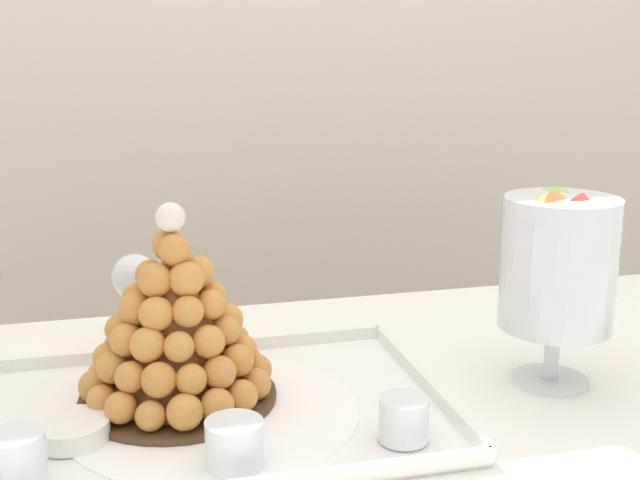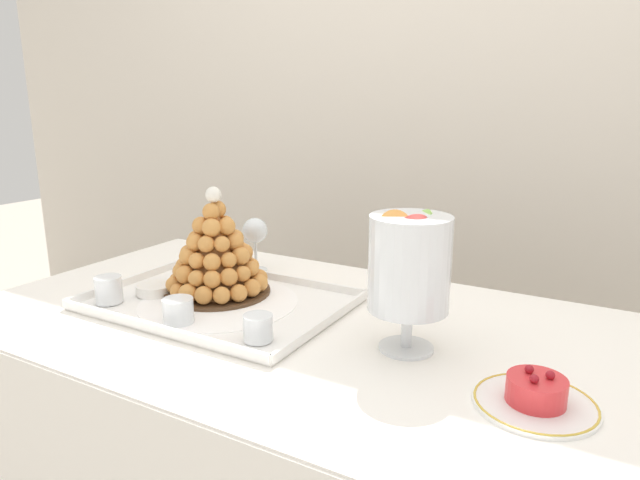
{
  "view_description": "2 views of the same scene",
  "coord_description": "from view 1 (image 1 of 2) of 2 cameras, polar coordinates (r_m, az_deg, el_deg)",
  "views": [
    {
      "loc": [
        -0.37,
        -0.92,
        1.21
      ],
      "look_at": [
        -0.13,
        0.03,
        0.96
      ],
      "focal_mm": 45.2,
      "sensor_mm": 36.0,
      "label": 1
    },
    {
      "loc": [
        0.51,
        -0.93,
        1.21
      ],
      "look_at": [
        -0.05,
        0.05,
        0.93
      ],
      "focal_mm": 31.21,
      "sensor_mm": 36.0,
      "label": 2
    }
  ],
  "objects": [
    {
      "name": "buffet_table",
      "position": [
        1.14,
        7.0,
        -15.42
      ],
      "size": [
        1.6,
        0.8,
        0.76
      ],
      "color": "brown",
      "rests_on": "ground_plane"
    },
    {
      "name": "wine_glass",
      "position": [
        1.21,
        -12.97,
        -2.82
      ],
      "size": [
        0.07,
        0.07,
        0.15
      ],
      "color": "silver",
      "rests_on": "buffet_table"
    },
    {
      "name": "macaron_goblet",
      "position": [
        1.09,
        16.51,
        -1.77
      ],
      "size": [
        0.15,
        0.15,
        0.27
      ],
      "color": "white",
      "rests_on": "buffet_table"
    },
    {
      "name": "backdrop_wall",
      "position": [
        1.99,
        -3.59,
        15.11
      ],
      "size": [
        4.8,
        0.1,
        2.5
      ],
      "primitive_type": "cube",
      "color": "silver",
      "rests_on": "ground_plane"
    },
    {
      "name": "dessert_cup_mid_left",
      "position": [
        0.88,
        -6.08,
        -14.24
      ],
      "size": [
        0.06,
        0.06,
        0.05
      ],
      "color": "silver",
      "rests_on": "serving_tray"
    },
    {
      "name": "serving_tray",
      "position": [
        1.01,
        -7.56,
        -12.03
      ],
      "size": [
        0.56,
        0.4,
        0.02
      ],
      "color": "white",
      "rests_on": "buffet_table"
    },
    {
      "name": "dessert_cup_left",
      "position": [
        0.89,
        -20.65,
        -14.54
      ],
      "size": [
        0.06,
        0.06,
        0.06
      ],
      "color": "silver",
      "rests_on": "serving_tray"
    },
    {
      "name": "creme_brulee_ramekin",
      "position": [
        0.97,
        -17.22,
        -12.68
      ],
      "size": [
        0.09,
        0.09,
        0.02
      ],
      "color": "white",
      "rests_on": "serving_tray"
    },
    {
      "name": "dessert_cup_centre",
      "position": [
        0.93,
        5.93,
        -12.6
      ],
      "size": [
        0.06,
        0.06,
        0.05
      ],
      "color": "silver",
      "rests_on": "serving_tray"
    },
    {
      "name": "croquembouche",
      "position": [
        1.01,
        -10.18,
        -6.12
      ],
      "size": [
        0.25,
        0.25,
        0.25
      ],
      "color": "#4C331E",
      "rests_on": "serving_tray"
    }
  ]
}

